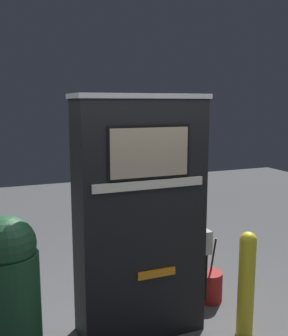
% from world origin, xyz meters
% --- Properties ---
extents(gas_pump, '(1.18, 0.48, 2.09)m').
position_xyz_m(gas_pump, '(0.00, 0.22, 1.05)').
color(gas_pump, black).
rests_on(gas_pump, ground_plane).
extents(safety_bollard, '(0.14, 0.14, 0.94)m').
position_xyz_m(safety_bollard, '(0.82, -0.20, 0.50)').
color(safety_bollard, yellow).
rests_on(safety_bollard, ground_plane).
extents(trash_bin, '(0.44, 0.44, 1.21)m').
position_xyz_m(trash_bin, '(-1.09, 0.06, 0.62)').
color(trash_bin, '#1E4C2D').
rests_on(trash_bin, ground_plane).
extents(squeegee_bucket, '(0.27, 0.27, 0.67)m').
position_xyz_m(squeegee_bucket, '(0.86, 0.44, 0.15)').
color(squeegee_bucket, maroon).
rests_on(squeegee_bucket, ground_plane).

